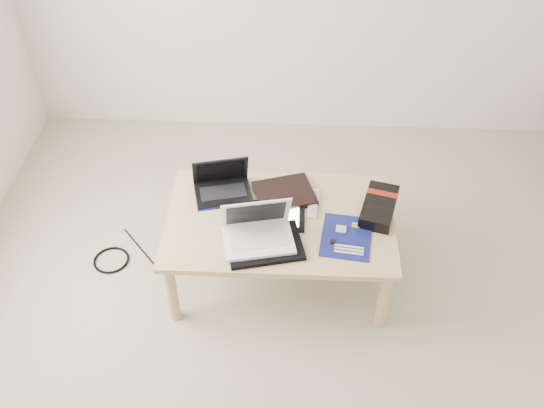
{
  "coord_description": "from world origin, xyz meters",
  "views": [
    {
      "loc": [
        -0.27,
        -1.47,
        2.43
      ],
      "look_at": [
        -0.36,
        0.63,
        0.5
      ],
      "focal_mm": 40.0,
      "sensor_mm": 36.0,
      "label": 1
    }
  ],
  "objects_px": {
    "white_laptop": "(257,231)",
    "gpu_box": "(379,207)",
    "netbook": "(222,186)",
    "coffee_table": "(280,226)"
  },
  "relations": [
    {
      "from": "coffee_table",
      "to": "gpu_box",
      "type": "xyz_separation_m",
      "value": [
        0.48,
        0.07,
        0.08
      ]
    },
    {
      "from": "coffee_table",
      "to": "netbook",
      "type": "height_order",
      "value": "netbook"
    },
    {
      "from": "white_laptop",
      "to": "coffee_table",
      "type": "bearing_deg",
      "value": 56.42
    },
    {
      "from": "white_laptop",
      "to": "gpu_box",
      "type": "bearing_deg",
      "value": 21.07
    },
    {
      "from": "netbook",
      "to": "coffee_table",
      "type": "bearing_deg",
      "value": -31.96
    },
    {
      "from": "netbook",
      "to": "white_laptop",
      "type": "height_order",
      "value": "white_laptop"
    },
    {
      "from": "coffee_table",
      "to": "gpu_box",
      "type": "distance_m",
      "value": 0.49
    },
    {
      "from": "coffee_table",
      "to": "white_laptop",
      "type": "distance_m",
      "value": 0.21
    },
    {
      "from": "white_laptop",
      "to": "gpu_box",
      "type": "relative_size",
      "value": 1.1
    },
    {
      "from": "coffee_table",
      "to": "white_laptop",
      "type": "relative_size",
      "value": 3.07
    }
  ]
}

